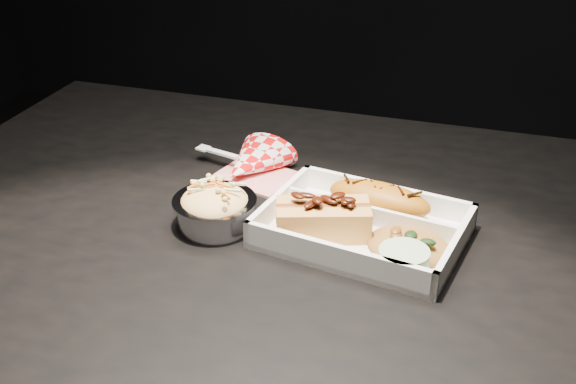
# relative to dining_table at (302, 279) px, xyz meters

# --- Properties ---
(dining_table) EXTENTS (1.20, 0.80, 0.75)m
(dining_table) POSITION_rel_dining_table_xyz_m (0.00, 0.00, 0.00)
(dining_table) COLOR black
(dining_table) RESTS_ON ground
(food_tray) EXTENTS (0.28, 0.22, 0.04)m
(food_tray) POSITION_rel_dining_table_xyz_m (0.08, -0.01, 0.10)
(food_tray) COLOR white
(food_tray) RESTS_ON dining_table
(fried_pastry) EXTENTS (0.15, 0.08, 0.04)m
(fried_pastry) POSITION_rel_dining_table_xyz_m (0.09, 0.05, 0.12)
(fried_pastry) COLOR #A86010
(fried_pastry) RESTS_ON food_tray
(hotdog) EXTENTS (0.13, 0.09, 0.06)m
(hotdog) POSITION_rel_dining_table_xyz_m (0.03, -0.03, 0.12)
(hotdog) COLOR #D9984A
(hotdog) RESTS_ON food_tray
(fried_rice_mound) EXTENTS (0.12, 0.10, 0.03)m
(fried_rice_mound) POSITION_rel_dining_table_xyz_m (0.15, -0.03, 0.11)
(fried_rice_mound) COLOR #A76D30
(fried_rice_mound) RESTS_ON food_tray
(cupcake_liner) EXTENTS (0.06, 0.06, 0.03)m
(cupcake_liner) POSITION_rel_dining_table_xyz_m (0.15, -0.08, 0.11)
(cupcake_liner) COLOR #A5C091
(cupcake_liner) RESTS_ON food_tray
(foil_coleslaw_cup) EXTENTS (0.11, 0.11, 0.07)m
(foil_coleslaw_cup) POSITION_rel_dining_table_xyz_m (-0.11, -0.04, 0.12)
(foil_coleslaw_cup) COLOR silver
(foil_coleslaw_cup) RESTS_ON dining_table
(napkin_fork) EXTENTS (0.17, 0.13, 0.10)m
(napkin_fork) POSITION_rel_dining_table_xyz_m (-0.12, 0.12, 0.11)
(napkin_fork) COLOR red
(napkin_fork) RESTS_ON dining_table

